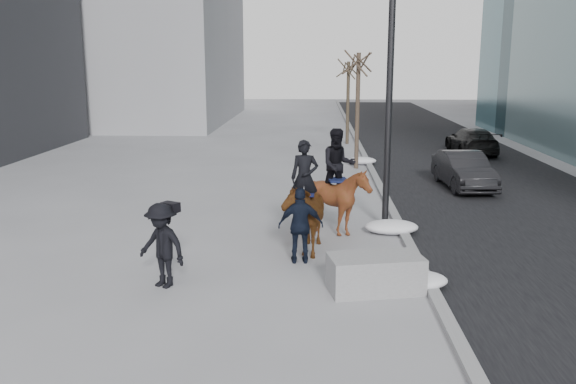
{
  "coord_description": "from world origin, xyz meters",
  "views": [
    {
      "loc": [
        0.64,
        -12.88,
        4.56
      ],
      "look_at": [
        0.0,
        1.2,
        1.5
      ],
      "focal_mm": 38.0,
      "sensor_mm": 36.0,
      "label": 1
    }
  ],
  "objects_px": {
    "planter": "(375,274)",
    "mounted_left": "(304,210)",
    "car_near": "(464,170)",
    "mounted_right": "(338,193)"
  },
  "relations": [
    {
      "from": "planter",
      "to": "mounted_left",
      "type": "height_order",
      "value": "mounted_left"
    },
    {
      "from": "planter",
      "to": "mounted_left",
      "type": "xyz_separation_m",
      "value": [
        -1.48,
        2.7,
        0.63
      ]
    },
    {
      "from": "mounted_left",
      "to": "planter",
      "type": "bearing_deg",
      "value": -61.29
    },
    {
      "from": "planter",
      "to": "car_near",
      "type": "distance_m",
      "value": 11.12
    },
    {
      "from": "mounted_right",
      "to": "mounted_left",
      "type": "bearing_deg",
      "value": -121.36
    },
    {
      "from": "car_near",
      "to": "mounted_right",
      "type": "distance_m",
      "value": 7.85
    },
    {
      "from": "car_near",
      "to": "mounted_right",
      "type": "bearing_deg",
      "value": -131.67
    },
    {
      "from": "planter",
      "to": "car_near",
      "type": "height_order",
      "value": "car_near"
    },
    {
      "from": "planter",
      "to": "mounted_right",
      "type": "bearing_deg",
      "value": 98.65
    },
    {
      "from": "car_near",
      "to": "mounted_right",
      "type": "xyz_separation_m",
      "value": [
        -4.78,
        -6.2,
        0.48
      ]
    }
  ]
}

